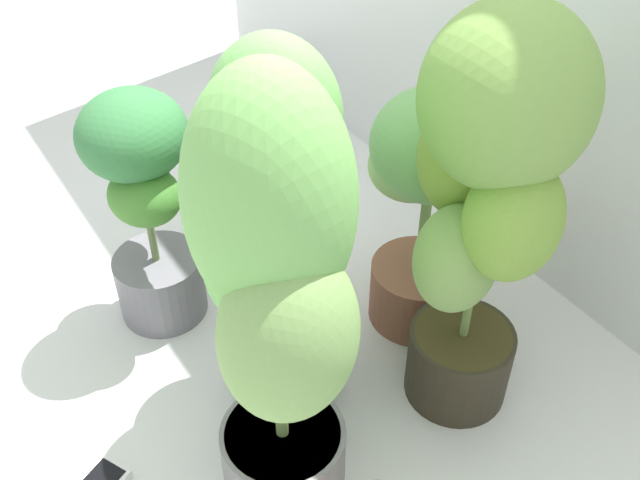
# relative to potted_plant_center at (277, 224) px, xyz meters

# --- Properties ---
(ground_plane) EXTENTS (8.00, 8.00, 0.00)m
(ground_plane) POSITION_rel_potted_plant_center_xyz_m (-0.04, -0.08, -0.47)
(ground_plane) COLOR silver
(ground_plane) RESTS_ON ground
(potted_plant_center) EXTENTS (0.40, 0.33, 0.87)m
(potted_plant_center) POSITION_rel_potted_plant_center_xyz_m (0.00, 0.00, 0.00)
(potted_plant_center) COLOR slate
(potted_plant_center) RESTS_ON ground
(potted_plant_front_left) EXTENTS (0.36, 0.27, 0.63)m
(potted_plant_front_left) POSITION_rel_potted_plant_center_xyz_m (-0.37, -0.14, -0.11)
(potted_plant_front_left) COLOR slate
(potted_plant_front_left) RESTS_ON ground
(potted_plant_back_center) EXTENTS (0.40, 0.38, 0.65)m
(potted_plant_back_center) POSITION_rel_potted_plant_center_xyz_m (-0.01, 0.40, -0.09)
(potted_plant_back_center) COLOR brown
(potted_plant_back_center) RESTS_ON ground
(potted_plant_back_right) EXTENTS (0.43, 0.39, 0.94)m
(potted_plant_back_right) POSITION_rel_potted_plant_center_xyz_m (0.25, 0.31, 0.11)
(potted_plant_back_right) COLOR #302A1D
(potted_plant_back_right) RESTS_ON ground
(potted_plant_front_right) EXTENTS (0.41, 0.32, 0.96)m
(potted_plant_front_right) POSITION_rel_potted_plant_center_xyz_m (0.24, -0.14, 0.09)
(potted_plant_front_right) COLOR slate
(potted_plant_front_right) RESTS_ON ground
(hygrometer_box) EXTENTS (0.11, 0.11, 0.03)m
(hygrometer_box) POSITION_rel_potted_plant_center_xyz_m (0.04, -0.46, -0.46)
(hygrometer_box) COLOR white
(hygrometer_box) RESTS_ON ground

